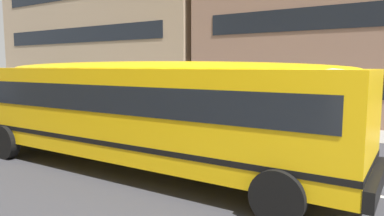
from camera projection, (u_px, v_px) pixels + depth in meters
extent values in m
plane|color=#38383D|center=(137.00, 153.00, 11.74)|extent=(400.00, 400.00, 0.00)
cube|color=gray|center=(239.00, 123.00, 18.07)|extent=(120.00, 3.00, 0.01)
cube|color=silver|center=(137.00, 153.00, 11.74)|extent=(110.00, 0.16, 0.01)
cube|color=yellow|center=(140.00, 111.00, 9.68)|extent=(11.44, 2.73, 2.28)
cube|color=yellow|center=(6.00, 114.00, 13.23)|extent=(1.69, 2.20, 1.14)
cube|color=black|center=(376.00, 181.00, 6.70)|extent=(0.24, 2.60, 0.37)
cube|color=black|center=(140.00, 95.00, 9.63)|extent=(10.76, 2.76, 0.66)
cube|color=black|center=(140.00, 135.00, 9.76)|extent=(11.46, 2.76, 0.12)
ellipsoid|color=yellow|center=(139.00, 68.00, 9.54)|extent=(10.98, 2.52, 0.37)
cylinder|color=red|center=(90.00, 103.00, 12.88)|extent=(0.46, 0.46, 0.03)
cylinder|color=black|center=(6.00, 142.00, 11.04)|extent=(1.04, 0.30, 1.04)
cylinder|color=black|center=(74.00, 129.00, 13.21)|extent=(1.04, 0.30, 1.04)
cylinder|color=black|center=(278.00, 197.00, 6.41)|extent=(1.04, 0.30, 1.04)
cylinder|color=black|center=(314.00, 164.00, 8.58)|extent=(1.04, 0.30, 1.04)
cube|color=#236038|center=(13.00, 98.00, 24.35)|extent=(3.98, 1.88, 0.70)
cube|color=black|center=(11.00, 89.00, 24.35)|extent=(2.27, 1.66, 0.64)
cylinder|color=black|center=(36.00, 103.00, 24.47)|extent=(0.61, 0.21, 0.60)
cylinder|color=black|center=(13.00, 106.00, 23.01)|extent=(0.61, 0.21, 0.60)
cylinder|color=black|center=(13.00, 101.00, 25.78)|extent=(0.61, 0.21, 0.60)
cube|color=tan|center=(130.00, 6.00, 30.84)|extent=(19.32, 11.59, 16.00)
cube|color=black|center=(78.00, 78.00, 26.73)|extent=(16.23, 0.04, 1.10)
cube|color=black|center=(76.00, 35.00, 26.35)|extent=(16.23, 0.04, 1.10)
cube|color=black|center=(358.00, 87.00, 16.21)|extent=(15.34, 0.04, 1.10)
cube|color=black|center=(362.00, 15.00, 15.83)|extent=(15.34, 0.04, 1.10)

